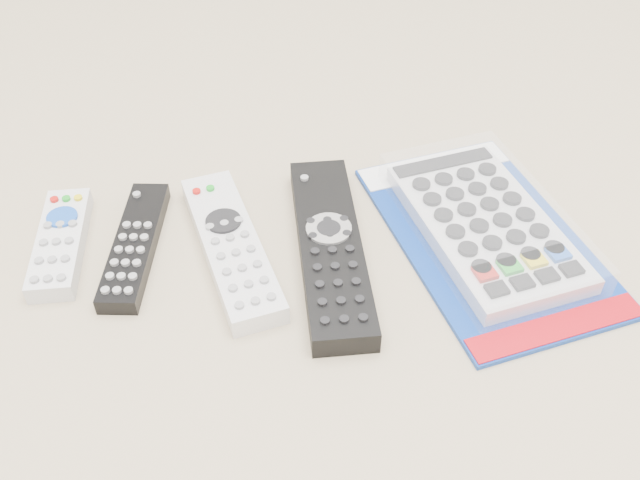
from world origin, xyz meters
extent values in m
plane|color=tan|center=(0.00, 0.00, 0.00)|extent=(5.00, 5.00, 0.00)
cube|color=silver|center=(-0.22, 0.06, 0.01)|extent=(0.05, 0.15, 0.02)
cylinder|color=#1647AC|center=(-0.22, 0.09, 0.02)|extent=(0.03, 0.03, 0.00)
cube|color=black|center=(-0.14, 0.05, 0.01)|extent=(0.07, 0.18, 0.02)
cube|color=silver|center=(-0.05, 0.03, 0.01)|extent=(0.10, 0.23, 0.02)
cylinder|color=black|center=(-0.05, 0.05, 0.02)|extent=(0.04, 0.04, 0.00)
cube|color=black|center=(0.05, 0.01, 0.01)|extent=(0.08, 0.26, 0.02)
cylinder|color=silver|center=(0.05, 0.02, 0.03)|extent=(0.05, 0.05, 0.00)
cube|color=navy|center=(0.22, 0.01, 0.00)|extent=(0.23, 0.33, 0.01)
cube|color=silver|center=(0.20, 0.13, 0.01)|extent=(0.18, 0.07, 0.00)
cube|color=#9D0B13|center=(0.24, -0.12, 0.01)|extent=(0.18, 0.06, 0.00)
cube|color=silver|center=(0.22, 0.01, 0.01)|extent=(0.16, 0.25, 0.02)
cube|color=white|center=(0.22, 0.01, 0.02)|extent=(0.18, 0.27, 0.03)
camera|label=1|loc=(-0.04, -0.51, 0.52)|focal=40.00mm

